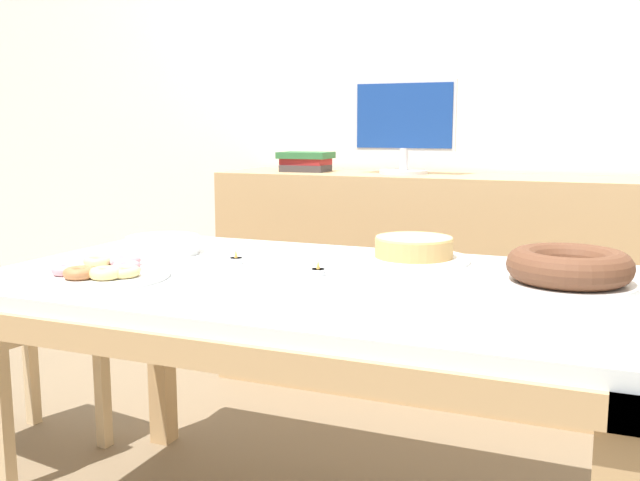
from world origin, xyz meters
TOP-DOWN VIEW (x-y plane):
  - wall_back at (0.00, 1.57)m, footprint 8.00×0.10m
  - dining_table at (0.00, 0.00)m, footprint 1.58×0.95m
  - sideboard at (0.00, 1.27)m, footprint 1.76×0.44m
  - computer_monitor at (-0.11, 1.27)m, footprint 0.42×0.20m
  - book_stack at (-0.55, 1.27)m, footprint 0.22×0.19m
  - cake_chocolate_round at (0.20, 0.29)m, footprint 0.31×0.31m
  - cake_golden_bundt at (0.61, 0.12)m, footprint 0.30×0.30m
  - pastry_platter at (-0.45, -0.22)m, footprint 0.35×0.35m
  - plate_stack at (-0.50, 0.13)m, footprint 0.21×0.21m
  - tealight_near_front at (0.63, 0.33)m, footprint 0.04×0.04m
  - tealight_centre at (0.03, 0.01)m, footprint 0.04×0.04m
  - tealight_right_edge at (-0.23, 0.07)m, footprint 0.04×0.04m

SIDE VIEW (x-z plane):
  - sideboard at x=0.00m, z-range 0.00..0.91m
  - dining_table at x=0.00m, z-range 0.28..1.02m
  - tealight_near_front at x=0.63m, z-range 0.73..0.77m
  - tealight_centre at x=0.03m, z-range 0.73..0.77m
  - tealight_right_edge at x=-0.23m, z-range 0.73..0.77m
  - pastry_platter at x=-0.45m, z-range 0.73..0.77m
  - plate_stack at x=-0.50m, z-range 0.74..0.79m
  - cake_chocolate_round at x=0.20m, z-range 0.73..0.80m
  - cake_golden_bundt at x=0.61m, z-range 0.74..0.82m
  - book_stack at x=-0.55m, z-range 0.91..1.00m
  - computer_monitor at x=-0.11m, z-range 0.91..1.29m
  - wall_back at x=0.00m, z-range 0.00..2.60m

